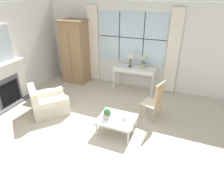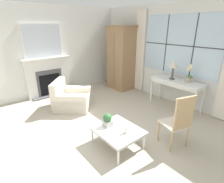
{
  "view_description": "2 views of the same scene",
  "coord_description": "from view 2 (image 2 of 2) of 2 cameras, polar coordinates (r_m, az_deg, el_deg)",
  "views": [
    {
      "loc": [
        1.9,
        -3.36,
        3.08
      ],
      "look_at": [
        0.17,
        0.91,
        0.73
      ],
      "focal_mm": 32.0,
      "sensor_mm": 36.0,
      "label": 1
    },
    {
      "loc": [
        2.64,
        -1.55,
        2.2
      ],
      "look_at": [
        -0.13,
        0.71,
        0.83
      ],
      "focal_mm": 28.0,
      "sensor_mm": 36.0,
      "label": 2
    }
  ],
  "objects": [
    {
      "name": "pillar_candle",
      "position": [
        3.23,
        4.57,
        -12.42
      ],
      "size": [
        0.1,
        0.1,
        0.15
      ],
      "color": "silver",
      "rests_on": "coffee_table"
    },
    {
      "name": "ground_plane",
      "position": [
        3.77,
        -7.44,
        -15.0
      ],
      "size": [
        14.0,
        14.0,
        0.0
      ],
      "primitive_type": "plane",
      "color": "#B2A893"
    },
    {
      "name": "armchair_upholstered",
      "position": [
        5.0,
        -13.16,
        -2.56
      ],
      "size": [
        1.25,
        1.25,
        0.8
      ],
      "color": "beige",
      "rests_on": "ground_plane"
    },
    {
      "name": "side_chair_wooden",
      "position": [
        3.44,
        21.02,
        -8.59
      ],
      "size": [
        0.55,
        0.55,
        1.07
      ],
      "color": "beige",
      "rests_on": "ground_plane"
    },
    {
      "name": "potted_orchid",
      "position": [
        4.95,
        23.74,
        4.89
      ],
      "size": [
        0.2,
        0.16,
        0.48
      ],
      "color": "tan",
      "rests_on": "console_table"
    },
    {
      "name": "console_table",
      "position": [
        5.08,
        20.39,
        2.55
      ],
      "size": [
        1.4,
        0.52,
        0.8
      ],
      "color": "white",
      "rests_on": "ground_plane"
    },
    {
      "name": "armoire",
      "position": [
        6.29,
        3.04,
        10.82
      ],
      "size": [
        0.92,
        0.73,
        2.2
      ],
      "color": "#93704C",
      "rests_on": "ground_plane"
    },
    {
      "name": "potted_plant_small",
      "position": [
        3.39,
        -1.48,
        -9.25
      ],
      "size": [
        0.17,
        0.17,
        0.26
      ],
      "color": "#BCB7AD",
      "rests_on": "coffee_table"
    },
    {
      "name": "wall_left",
      "position": [
        6.12,
        -18.78,
        12.29
      ],
      "size": [
        0.06,
        7.2,
        2.8
      ],
      "primitive_type": "cube",
      "color": "silver",
      "rests_on": "ground_plane"
    },
    {
      "name": "table_lamp",
      "position": [
        5.02,
        19.47,
        8.15
      ],
      "size": [
        0.26,
        0.26,
        0.51
      ],
      "color": "#4C4742",
      "rests_on": "console_table"
    },
    {
      "name": "fireplace",
      "position": [
        6.03,
        -20.2,
        5.64
      ],
      "size": [
        0.34,
        1.46,
        2.26
      ],
      "color": "#515156",
      "rests_on": "ground_plane"
    },
    {
      "name": "wall_back_windowed",
      "position": [
        5.34,
        20.88,
        10.98
      ],
      "size": [
        7.2,
        0.14,
        2.8
      ],
      "color": "silver",
      "rests_on": "ground_plane"
    },
    {
      "name": "coffee_table",
      "position": [
        3.38,
        1.83,
        -12.77
      ],
      "size": [
        0.88,
        0.74,
        0.37
      ],
      "color": "silver",
      "rests_on": "ground_plane"
    }
  ]
}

